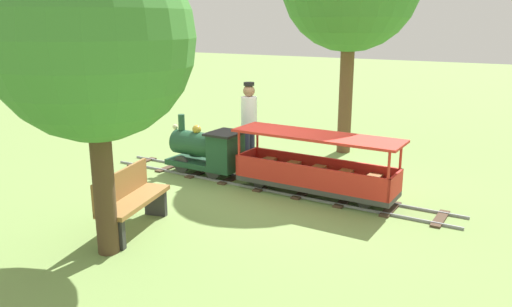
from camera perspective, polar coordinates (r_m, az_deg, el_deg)
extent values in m
plane|color=#75934C|center=(8.50, 1.38, -3.80)|extent=(60.00, 60.00, 0.00)
cube|color=gray|center=(8.33, 0.38, -4.04)|extent=(0.03, 6.40, 0.04)
cube|color=gray|center=(8.69, 1.89, -3.23)|extent=(0.03, 6.40, 0.04)
cube|color=#4C3828|center=(7.58, 20.21, -6.97)|extent=(0.69, 0.14, 0.03)
cube|color=#4C3828|center=(7.73, 15.04, -6.14)|extent=(0.69, 0.14, 0.03)
cube|color=#4C3828|center=(7.93, 10.10, -5.29)|extent=(0.69, 0.14, 0.03)
cube|color=#4C3828|center=(8.20, 5.46, -4.46)|extent=(0.69, 0.14, 0.03)
cube|color=#4C3828|center=(8.51, 1.15, -3.66)|extent=(0.69, 0.14, 0.03)
cube|color=#4C3828|center=(8.87, -2.82, -2.91)|extent=(0.69, 0.14, 0.03)
cube|color=#4C3828|center=(9.27, -6.47, -2.20)|extent=(0.69, 0.14, 0.03)
cube|color=#4C3828|center=(9.71, -9.80, -1.54)|extent=(0.69, 0.14, 0.03)
cube|color=#4C3828|center=(10.18, -12.82, -0.94)|extent=(0.69, 0.14, 0.03)
cube|color=#1E472D|center=(9.15, -5.90, -1.15)|extent=(0.57, 1.40, 0.10)
cylinder|color=#1E472D|center=(9.18, -6.95, 1.13)|extent=(0.44, 0.85, 0.44)
cylinder|color=#B7932D|center=(9.44, -8.98, 1.44)|extent=(0.37, 0.02, 0.37)
cylinder|color=#1E472D|center=(9.28, -8.47, 3.54)|extent=(0.12, 0.12, 0.29)
sphere|color=#B7932D|center=(9.09, -6.76, 2.75)|extent=(0.16, 0.16, 0.16)
cube|color=#1E472D|center=(8.79, -3.48, 0.44)|extent=(0.57, 0.45, 0.55)
cube|color=black|center=(8.72, -3.51, 2.32)|extent=(0.65, 0.53, 0.04)
sphere|color=#F2EAB2|center=(9.40, -9.19, 3.01)|extent=(0.10, 0.10, 0.10)
cylinder|color=#2D2D2D|center=(9.19, -8.47, -1.22)|extent=(0.05, 0.32, 0.32)
cylinder|color=#2D2D2D|center=(9.53, -6.77, -0.59)|extent=(0.05, 0.32, 0.32)
cylinder|color=#2D2D2D|center=(8.78, -4.95, -1.88)|extent=(0.05, 0.32, 0.32)
cylinder|color=#2D2D2D|center=(9.12, -3.30, -1.20)|extent=(0.05, 0.32, 0.32)
cube|color=#3F3F3F|center=(8.07, 6.70, -3.58)|extent=(0.65, 2.60, 0.08)
cube|color=red|center=(7.74, 5.81, -2.67)|extent=(0.04, 2.60, 0.35)
cube|color=red|center=(8.27, 7.63, -1.59)|extent=(0.04, 2.60, 0.35)
cube|color=red|center=(8.59, -1.03, -0.84)|extent=(0.65, 0.04, 0.35)
cube|color=red|center=(7.59, 15.56, -3.51)|extent=(0.65, 0.04, 0.35)
cylinder|color=red|center=(8.28, -1.94, 0.00)|extent=(0.04, 0.04, 0.75)
cylinder|color=red|center=(8.76, 0.16, 0.83)|extent=(0.04, 0.04, 0.75)
cylinder|color=red|center=(7.27, 14.80, -2.61)|extent=(0.04, 0.04, 0.75)
cylinder|color=red|center=(7.81, 16.05, -1.49)|extent=(0.04, 0.04, 0.75)
cube|color=red|center=(7.85, 6.88, 2.04)|extent=(0.75, 2.70, 0.04)
cube|color=olive|center=(7.71, 12.96, -3.50)|extent=(0.49, 0.20, 0.24)
cube|color=olive|center=(7.85, 9.79, -2.99)|extent=(0.49, 0.20, 0.24)
cube|color=olive|center=(8.02, 6.73, -2.49)|extent=(0.49, 0.20, 0.24)
cube|color=olive|center=(8.21, 3.82, -2.01)|extent=(0.49, 0.20, 0.24)
cube|color=olive|center=(8.42, 1.05, -1.54)|extent=(0.49, 0.20, 0.24)
cylinder|color=#262626|center=(8.29, 0.32, -3.12)|extent=(0.04, 0.24, 0.24)
cylinder|color=#262626|center=(8.66, 1.84, -2.34)|extent=(0.04, 0.24, 0.24)
cylinder|color=#262626|center=(7.57, 12.27, -5.24)|extent=(0.04, 0.24, 0.24)
cylinder|color=#262626|center=(7.97, 13.34, -4.28)|extent=(0.04, 0.24, 0.24)
cylinder|color=#282D47|center=(9.51, -1.07, 0.73)|extent=(0.12, 0.12, 0.80)
cylinder|color=#282D47|center=(9.66, -0.50, 0.95)|extent=(0.12, 0.12, 0.80)
cylinder|color=white|center=(9.45, -0.80, 4.82)|extent=(0.30, 0.30, 0.55)
sphere|color=#936B4C|center=(9.39, -0.81, 7.14)|extent=(0.22, 0.22, 0.22)
cylinder|color=black|center=(9.37, -0.81, 7.92)|extent=(0.20, 0.20, 0.06)
cube|color=olive|center=(6.83, -13.63, -5.22)|extent=(1.36, 0.73, 0.06)
cube|color=olive|center=(6.85, -15.04, -3.48)|extent=(1.27, 0.38, 0.40)
cube|color=#333333|center=(7.36, -11.35, -5.34)|extent=(0.16, 0.33, 0.42)
cube|color=#333333|center=(6.45, -16.02, -8.59)|extent=(0.16, 0.33, 0.42)
cylinder|color=#4C3823|center=(6.14, -16.94, -3.32)|extent=(0.25, 0.25, 1.73)
sphere|color=#3D7F33|center=(5.86, -18.18, 12.38)|extent=(2.28, 2.28, 2.28)
cylinder|color=brown|center=(10.69, 10.17, 6.74)|extent=(0.28, 0.28, 2.51)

